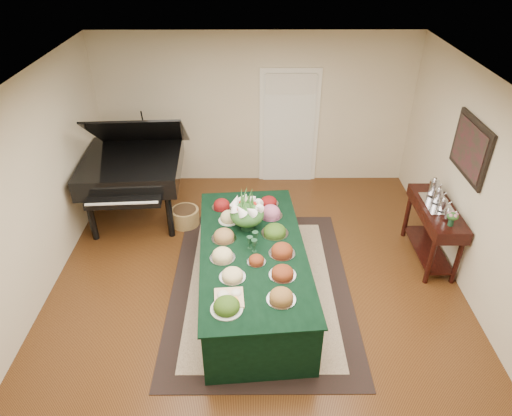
{
  "coord_description": "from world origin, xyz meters",
  "views": [
    {
      "loc": [
        -0.02,
        -4.65,
        4.23
      ],
      "look_at": [
        0.0,
        0.3,
        1.05
      ],
      "focal_mm": 32.0,
      "sensor_mm": 36.0,
      "label": 1
    }
  ],
  "objects_px": {
    "floral_centerpiece": "(247,210)",
    "grand_piano": "(133,166)",
    "buffet_table": "(253,272)",
    "mahogany_sideboard": "(435,219)"
  },
  "relations": [
    {
      "from": "floral_centerpiece",
      "to": "grand_piano",
      "type": "height_order",
      "value": "grand_piano"
    },
    {
      "from": "buffet_table",
      "to": "floral_centerpiece",
      "type": "height_order",
      "value": "floral_centerpiece"
    },
    {
      "from": "buffet_table",
      "to": "grand_piano",
      "type": "relative_size",
      "value": 1.5
    },
    {
      "from": "grand_piano",
      "to": "mahogany_sideboard",
      "type": "height_order",
      "value": "grand_piano"
    },
    {
      "from": "buffet_table",
      "to": "mahogany_sideboard",
      "type": "height_order",
      "value": "mahogany_sideboard"
    },
    {
      "from": "buffet_table",
      "to": "floral_centerpiece",
      "type": "distance_m",
      "value": 0.79
    },
    {
      "from": "grand_piano",
      "to": "mahogany_sideboard",
      "type": "bearing_deg",
      "value": -14.53
    },
    {
      "from": "floral_centerpiece",
      "to": "grand_piano",
      "type": "bearing_deg",
      "value": 140.36
    },
    {
      "from": "floral_centerpiece",
      "to": "mahogany_sideboard",
      "type": "relative_size",
      "value": 0.36
    },
    {
      "from": "grand_piano",
      "to": "mahogany_sideboard",
      "type": "xyz_separation_m",
      "value": [
        4.42,
        -1.15,
        -0.24
      ]
    }
  ]
}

